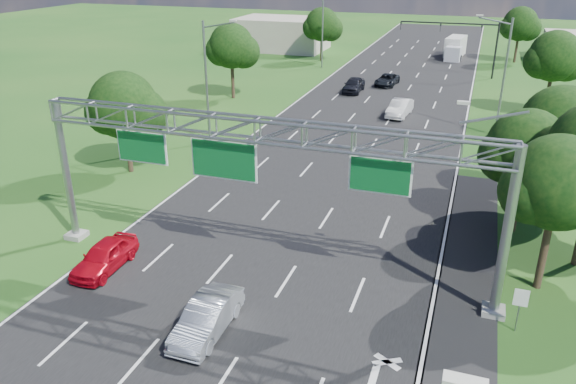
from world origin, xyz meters
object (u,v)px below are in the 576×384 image
at_px(traffic_signal, 468,36).
at_px(silver_sedan, 207,318).
at_px(regulatory_sign, 520,302).
at_px(box_truck, 455,48).
at_px(red_coupe, 105,256).
at_px(sign_gantry, 259,143).

relative_size(traffic_signal, silver_sedan, 2.70).
bearing_deg(regulatory_sign, box_truck, 95.85).
relative_size(traffic_signal, red_coupe, 2.84).
bearing_deg(silver_sedan, red_coupe, 157.64).
bearing_deg(red_coupe, silver_sedan, -23.81).
height_order(regulatory_sign, red_coupe, regulatory_sign).
bearing_deg(red_coupe, traffic_signal, 73.64).
bearing_deg(box_truck, traffic_signal, -74.11).
xyz_separation_m(red_coupe, box_truck, (12.76, 69.47, 0.71)).
height_order(sign_gantry, regulatory_sign, sign_gantry).
distance_m(sign_gantry, regulatory_sign, 13.25).
xyz_separation_m(traffic_signal, silver_sedan, (-7.54, -58.37, -4.42)).
bearing_deg(sign_gantry, regulatory_sign, -4.83).
distance_m(regulatory_sign, traffic_signal, 54.37).
bearing_deg(red_coupe, box_truck, 78.23).
xyz_separation_m(traffic_signal, red_coupe, (-14.83, -55.35, -4.43)).
xyz_separation_m(regulatory_sign, box_truck, (-6.99, 68.14, -0.06)).
bearing_deg(sign_gantry, silver_sedan, -94.17).
bearing_deg(red_coupe, sign_gantry, 15.67).
height_order(silver_sedan, box_truck, box_truck).
bearing_deg(box_truck, silver_sedan, -86.75).
height_order(traffic_signal, silver_sedan, traffic_signal).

